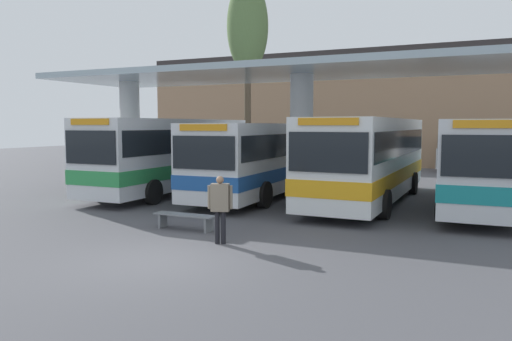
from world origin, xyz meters
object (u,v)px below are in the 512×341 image
(transit_bus_right_bay, at_px, (369,156))
(pedestrian_waiting, at_px, (220,203))
(parked_car_street, at_px, (476,156))
(transit_bus_left_bay, at_px, (172,152))
(transit_bus_center_bay, at_px, (270,155))
(poplar_tree_behind_left, at_px, (248,29))
(transit_bus_far_right_bay, at_px, (482,158))
(waiting_bench_near_pillar, at_px, (185,218))

(transit_bus_right_bay, xyz_separation_m, pedestrian_waiting, (-1.90, -8.58, -0.75))
(transit_bus_right_bay, distance_m, parked_car_street, 15.04)
(transit_bus_left_bay, distance_m, transit_bus_center_bay, 4.37)
(poplar_tree_behind_left, bearing_deg, parked_car_street, 34.12)
(transit_bus_center_bay, relative_size, transit_bus_far_right_bay, 1.02)
(transit_bus_far_right_bay, distance_m, poplar_tree_behind_left, 15.20)
(transit_bus_right_bay, bearing_deg, transit_bus_center_bay, -6.57)
(transit_bus_far_right_bay, relative_size, parked_car_street, 2.61)
(transit_bus_far_right_bay, height_order, waiting_bench_near_pillar, transit_bus_far_right_bay)
(transit_bus_right_bay, height_order, parked_car_street, transit_bus_right_bay)
(transit_bus_far_right_bay, relative_size, poplar_tree_behind_left, 1.06)
(parked_car_street, bearing_deg, waiting_bench_near_pillar, -107.72)
(transit_bus_center_bay, xyz_separation_m, transit_bus_far_right_bay, (8.52, 0.37, 0.07))
(transit_bus_left_bay, relative_size, transit_bus_center_bay, 0.85)
(transit_bus_left_bay, bearing_deg, transit_bus_center_bay, -159.80)
(transit_bus_right_bay, distance_m, pedestrian_waiting, 8.82)
(transit_bus_right_bay, relative_size, pedestrian_waiting, 6.38)
(transit_bus_left_bay, height_order, transit_bus_right_bay, transit_bus_left_bay)
(transit_bus_far_right_bay, bearing_deg, poplar_tree_behind_left, -25.44)
(transit_bus_far_right_bay, xyz_separation_m, poplar_tree_behind_left, (-12.48, 5.57, 6.65))
(waiting_bench_near_pillar, bearing_deg, transit_bus_left_bay, 127.00)
(transit_bus_left_bay, distance_m, transit_bus_right_bay, 8.62)
(transit_bus_center_bay, bearing_deg, waiting_bench_near_pillar, 93.87)
(transit_bus_left_bay, relative_size, transit_bus_right_bay, 0.92)
(pedestrian_waiting, bearing_deg, transit_bus_center_bay, 86.29)
(parked_car_street, bearing_deg, poplar_tree_behind_left, -145.56)
(transit_bus_center_bay, height_order, pedestrian_waiting, transit_bus_center_bay)
(transit_bus_center_bay, relative_size, parked_car_street, 2.65)
(waiting_bench_near_pillar, xyz_separation_m, poplar_tree_behind_left, (-4.78, 14.00, 8.10))
(pedestrian_waiting, height_order, poplar_tree_behind_left, poplar_tree_behind_left)
(transit_bus_right_bay, distance_m, transit_bus_far_right_bay, 4.15)
(parked_car_street, bearing_deg, transit_bus_right_bay, -103.33)
(transit_bus_far_right_bay, bearing_deg, transit_bus_right_bay, 11.20)
(transit_bus_far_right_bay, relative_size, waiting_bench_near_pillar, 6.11)
(transit_bus_left_bay, height_order, pedestrian_waiting, transit_bus_left_bay)
(transit_bus_far_right_bay, xyz_separation_m, waiting_bench_near_pillar, (-7.71, -8.43, -1.44))
(transit_bus_right_bay, relative_size, parked_car_street, 2.44)
(transit_bus_right_bay, bearing_deg, waiting_bench_near_pillar, 64.26)
(pedestrian_waiting, height_order, parked_car_street, parked_car_street)
(transit_bus_far_right_bay, distance_m, parked_car_street, 13.72)
(transit_bus_center_bay, bearing_deg, transit_bus_right_bay, 171.30)
(waiting_bench_near_pillar, xyz_separation_m, pedestrian_waiting, (1.76, -1.06, 0.72))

